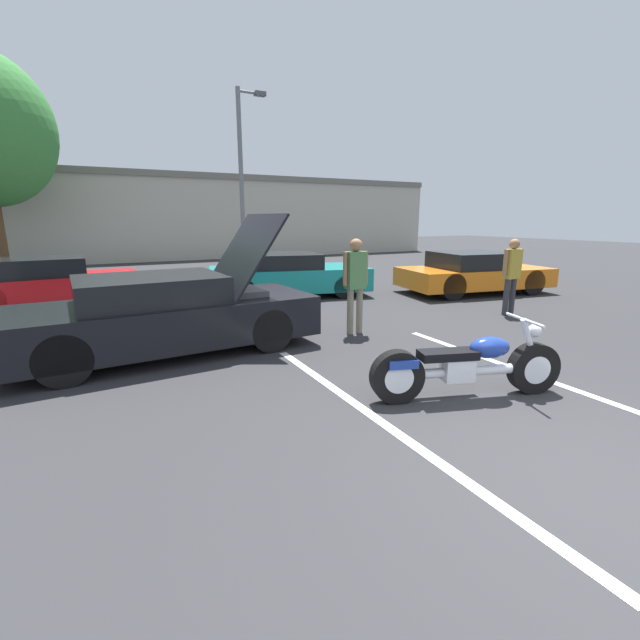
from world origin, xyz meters
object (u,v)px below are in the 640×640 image
object	(u,v)px
motorcycle	(467,367)
parked_car_right_row	(473,273)
show_car_hood_open	(166,314)
spectator_near_motorcycle	(355,278)
parked_car_mid_right_row	(288,275)
parked_car_mid_left_row	(51,282)
spectator_by_show_car	(512,270)
light_pole	(243,173)

from	to	relation	value
motorcycle	parked_car_right_row	xyz separation A→B (m)	(5.84, 5.44, 0.18)
show_car_hood_open	spectator_near_motorcycle	bearing A→B (deg)	-10.04
motorcycle	parked_car_mid_right_row	bearing A→B (deg)	100.65
parked_car_right_row	parked_car_mid_right_row	world-z (taller)	parked_car_mid_right_row
parked_car_right_row	parked_car_mid_left_row	bearing A→B (deg)	170.47
show_car_hood_open	parked_car_mid_left_row	bearing A→B (deg)	105.69
parked_car_mid_left_row	spectator_by_show_car	xyz separation A→B (m)	(9.16, -6.22, 0.44)
motorcycle	show_car_hood_open	bearing A→B (deg)	147.14
light_pole	parked_car_mid_left_row	world-z (taller)	light_pole
motorcycle	parked_car_right_row	size ratio (longest dim) A/B	0.52
parked_car_right_row	parked_car_mid_right_row	bearing A→B (deg)	166.83
spectator_near_motorcycle	show_car_hood_open	bearing A→B (deg)	173.58
light_pole	parked_car_mid_right_row	xyz separation A→B (m)	(-0.91, -6.53, -3.34)
parked_car_mid_right_row	spectator_near_motorcycle	size ratio (longest dim) A/B	2.63
parked_car_mid_left_row	spectator_by_show_car	world-z (taller)	spectator_by_show_car
motorcycle	spectator_near_motorcycle	bearing A→B (deg)	100.55
show_car_hood_open	parked_car_mid_right_row	bearing A→B (deg)	42.83
parked_car_right_row	spectator_by_show_car	world-z (taller)	spectator_by_show_car
motorcycle	parked_car_mid_right_row	world-z (taller)	parked_car_mid_right_row
parked_car_right_row	spectator_by_show_car	bearing A→B (deg)	-111.95
light_pole	spectator_by_show_car	xyz separation A→B (m)	(2.47, -11.11, -2.91)
parked_car_mid_right_row	spectator_by_show_car	distance (m)	5.71
parked_car_mid_left_row	spectator_by_show_car	size ratio (longest dim) A/B	2.47
parked_car_mid_right_row	spectator_near_motorcycle	world-z (taller)	spectator_near_motorcycle
spectator_near_motorcycle	parked_car_mid_right_row	bearing A→B (deg)	83.08
show_car_hood_open	parked_car_right_row	xyz separation A→B (m)	(8.73, 1.94, -0.06)
parked_car_mid_left_row	spectator_near_motorcycle	xyz separation A→B (m)	(5.25, -6.00, 0.50)
light_pole	motorcycle	bearing A→B (deg)	-97.41
motorcycle	show_car_hood_open	size ratio (longest dim) A/B	0.49
show_car_hood_open	spectator_near_motorcycle	world-z (taller)	show_car_hood_open
spectator_near_motorcycle	spectator_by_show_car	xyz separation A→B (m)	(3.91, -0.21, -0.05)
parked_car_mid_left_row	spectator_near_motorcycle	world-z (taller)	spectator_near_motorcycle
show_car_hood_open	parked_car_right_row	distance (m)	8.94
parked_car_right_row	spectator_near_motorcycle	world-z (taller)	spectator_near_motorcycle
parked_car_right_row	parked_car_mid_left_row	world-z (taller)	parked_car_right_row
parked_car_mid_right_row	show_car_hood_open	bearing A→B (deg)	-120.93
show_car_hood_open	spectator_by_show_car	xyz separation A→B (m)	(7.18, -0.58, 0.37)
parked_car_mid_right_row	spectator_by_show_car	size ratio (longest dim) A/B	2.75
parked_car_mid_left_row	spectator_near_motorcycle	size ratio (longest dim) A/B	2.36
light_pole	parked_car_right_row	world-z (taller)	light_pole
motorcycle	parked_car_mid_left_row	distance (m)	10.35
parked_car_mid_left_row	light_pole	bearing A→B (deg)	31.46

